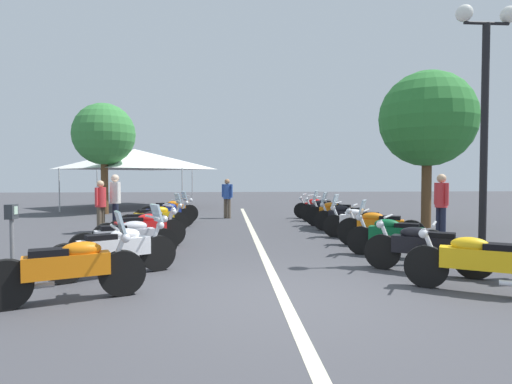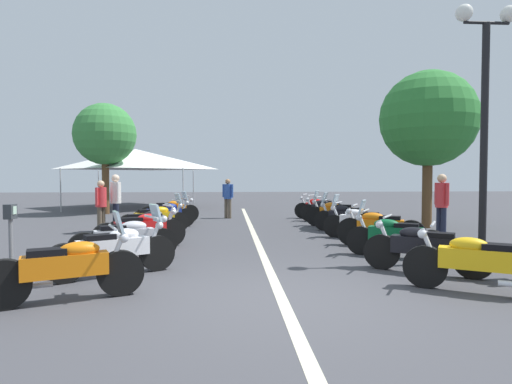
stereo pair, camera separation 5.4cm
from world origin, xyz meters
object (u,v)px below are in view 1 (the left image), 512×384
Objects in this scene: motorcycle_left_row_6 at (165,214)px; roadside_tree_0 at (427,119)px; motorcycle_right_row_2 at (394,235)px; bystander_1 at (101,202)px; motorcycle_left_row_4 at (147,224)px; parking_meter at (12,231)px; motorcycle_left_row_0 at (70,268)px; motorcycle_right_row_8 at (318,207)px; street_lamp_twin_globe at (485,89)px; motorcycle_right_row_1 at (425,248)px; motorcycle_left_row_3 at (142,229)px; bystander_2 at (227,195)px; motorcycle_left_row_1 at (116,249)px; roadside_tree_1 at (104,135)px; motorcycle_right_row_7 at (325,210)px; motorcycle_right_row_6 at (335,213)px; motorcycle_right_row_3 at (379,228)px; bystander_3 at (441,201)px; motorcycle_right_row_0 at (482,262)px; bystander_4 at (115,198)px; motorcycle_right_row_4 at (360,222)px; motorcycle_right_row_5 at (346,217)px; motorcycle_left_row_7 at (170,211)px; motorcycle_left_row_2 at (126,239)px; event_tent at (134,159)px; motorcycle_left_row_5 at (155,218)px.

motorcycle_left_row_6 is 9.23m from roadside_tree_0.
bystander_1 is (4.28, 7.32, 0.46)m from motorcycle_right_row_2.
parking_meter is (-4.67, 1.09, 0.45)m from motorcycle_left_row_4.
motorcycle_right_row_2 is at bearing 147.61° from roadside_tree_0.
motorcycle_left_row_0 is 1.33m from parking_meter.
street_lamp_twin_globe reaches higher than motorcycle_right_row_8.
motorcycle_right_row_1 is 7.78m from roadside_tree_0.
motorcycle_left_row_3 is 1.24× the size of bystander_2.
motorcycle_right_row_1 is at bearing -33.19° from motorcycle_left_row_1.
motorcycle_left_row_4 is at bearing -157.34° from roadside_tree_1.
motorcycle_right_row_2 is 7.06m from parking_meter.
roadside_tree_0 is at bearing -179.92° from motorcycle_right_row_7.
motorcycle_left_row_6 is 0.99× the size of motorcycle_right_row_6.
motorcycle_right_row_3 is at bearing -6.48° from bystander_1.
street_lamp_twin_globe is at bearing -113.61° from bystander_3.
motorcycle_left_row_4 is 1.17× the size of bystander_2.
motorcycle_left_row_6 is 7.05m from motorcycle_right_row_3.
roadside_tree_0 reaches higher than street_lamp_twin_globe.
motorcycle_right_row_0 is at bearing -145.69° from roadside_tree_1.
motorcycle_right_row_2 is 0.37× the size of street_lamp_twin_globe.
roadside_tree_0 is at bearing -28.27° from motorcycle_left_row_6.
bystander_4 is (-3.86, 3.45, 0.11)m from bystander_2.
motorcycle_right_row_4 is at bearing 115.80° from motorcycle_right_row_6.
motorcycle_right_row_5 is 1.08× the size of bystander_3.
motorcycle_left_row_7 is 1.03× the size of motorcycle_right_row_6.
motorcycle_right_row_7 is at bearing 26.64° from motorcycle_left_row_2.
event_tent is at bearing 50.01° from roadside_tree_0.
motorcycle_right_row_0 is at bearing 122.25° from motorcycle_right_row_2.
roadside_tree_1 is at bearing -21.37° from motorcycle_right_row_2.
motorcycle_left_row_1 is 1.31m from motorcycle_left_row_2.
motorcycle_left_row_6 is 8.40m from bystander_3.
bystander_2 reaches higher than motorcycle_right_row_3.
event_tent reaches higher than motorcycle_left_row_4.
motorcycle_left_row_3 is 5.73m from motorcycle_right_row_4.
motorcycle_left_row_2 is 6.34m from motorcycle_right_row_0.
motorcycle_right_row_5 is 7.47m from bystander_1.
motorcycle_left_row_5 is at bearing -153.15° from roadside_tree_1.
roadside_tree_1 is (2.81, 9.21, 3.13)m from motorcycle_right_row_8.
motorcycle_right_row_2 is at bearing -55.56° from motorcycle_right_row_0.
motorcycle_right_row_0 is at bearing 159.10° from roadside_tree_0.
motorcycle_left_row_5 is (5.40, 0.27, -0.01)m from motorcycle_left_row_1.
motorcycle_left_row_4 is 0.96× the size of motorcycle_right_row_0.
roadside_tree_0 is 13.51m from roadside_tree_1.
motorcycle_right_row_5 is (-0.02, -5.79, 0.01)m from motorcycle_left_row_5.
motorcycle_right_row_4 is 0.97× the size of motorcycle_right_row_8.
motorcycle_left_row_3 is at bearing -113.19° from motorcycle_left_row_7.
motorcycle_right_row_1 is at bearing -57.35° from motorcycle_left_row_4.
motorcycle_left_row_4 is at bearing 69.07° from motorcycle_right_row_7.
motorcycle_left_row_1 is (1.44, -0.25, -0.00)m from motorcycle_left_row_0.
roadside_tree_0 is (2.68, -0.91, 2.54)m from bystander_3.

